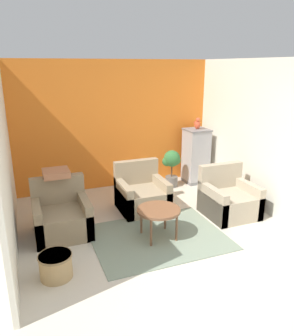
% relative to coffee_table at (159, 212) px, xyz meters
% --- Properties ---
extents(ground_plane, '(20.00, 20.00, 0.00)m').
position_rel_coffee_table_xyz_m(ground_plane, '(0.06, -1.17, -0.43)').
color(ground_plane, beige).
rests_on(ground_plane, ground).
extents(wall_back_accent, '(4.24, 0.06, 2.63)m').
position_rel_coffee_table_xyz_m(wall_back_accent, '(0.06, 2.45, 0.89)').
color(wall_back_accent, orange).
rests_on(wall_back_accent, ground_plane).
extents(wall_left, '(0.06, 3.59, 2.63)m').
position_rel_coffee_table_xyz_m(wall_left, '(-2.03, 0.62, 0.89)').
color(wall_left, silver).
rests_on(wall_left, ground_plane).
extents(wall_right, '(0.06, 3.59, 2.63)m').
position_rel_coffee_table_xyz_m(wall_right, '(2.15, 0.62, 0.89)').
color(wall_right, silver).
rests_on(wall_right, ground_plane).
extents(area_rug, '(1.98, 1.54, 0.01)m').
position_rel_coffee_table_xyz_m(area_rug, '(-0.00, 0.00, -0.42)').
color(area_rug, gray).
rests_on(area_rug, ground_plane).
extents(coffee_table, '(0.65, 0.65, 0.47)m').
position_rel_coffee_table_xyz_m(coffee_table, '(0.00, 0.00, 0.00)').
color(coffee_table, brown).
rests_on(coffee_table, ground_plane).
extents(armchair_left, '(0.83, 0.81, 0.85)m').
position_rel_coffee_table_xyz_m(armchair_left, '(-1.34, 0.66, -0.15)').
color(armchair_left, '#8E7A5B').
rests_on(armchair_left, ground_plane).
extents(armchair_right, '(0.83, 0.81, 0.85)m').
position_rel_coffee_table_xyz_m(armchair_right, '(1.45, 0.30, -0.15)').
color(armchair_right, tan).
rests_on(armchair_right, ground_plane).
extents(armchair_middle, '(0.83, 0.81, 0.85)m').
position_rel_coffee_table_xyz_m(armchair_middle, '(0.12, 1.06, -0.15)').
color(armchair_middle, '#9E896B').
rests_on(armchair_middle, ground_plane).
extents(birdcage, '(0.49, 0.49, 1.20)m').
position_rel_coffee_table_xyz_m(birdcage, '(1.75, 2.00, 0.18)').
color(birdcage, slate).
rests_on(birdcage, ground_plane).
extents(parrot, '(0.12, 0.21, 0.25)m').
position_rel_coffee_table_xyz_m(parrot, '(1.75, 2.00, 0.89)').
color(parrot, '#D14C2D').
rests_on(parrot, birdcage).
extents(potted_plant, '(0.38, 0.35, 0.80)m').
position_rel_coffee_table_xyz_m(potted_plant, '(1.13, 1.92, 0.08)').
color(potted_plant, '#66605B').
rests_on(potted_plant, ground_plane).
extents(wicker_basket, '(0.41, 0.41, 0.31)m').
position_rel_coffee_table_xyz_m(wicker_basket, '(-1.56, -0.44, -0.26)').
color(wicker_basket, tan).
rests_on(wicker_basket, ground_plane).
extents(throw_pillow, '(0.40, 0.40, 0.10)m').
position_rel_coffee_table_xyz_m(throw_pillow, '(-1.34, 0.96, 0.47)').
color(throw_pillow, '#B2704C').
rests_on(throw_pillow, armchair_left).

